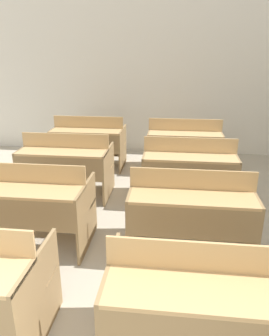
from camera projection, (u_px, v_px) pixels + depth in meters
The scene contains 8 objects.
wall_back at pixel (136, 79), 6.61m from camera, with size 7.16×0.06×3.01m.
bench_front_right at pixel (202, 304), 2.15m from camera, with size 1.27×0.77×0.94m.
bench_second_left at pixel (29, 204), 3.54m from camera, with size 1.27×0.77×0.94m.
bench_second_right at pixel (191, 211), 3.38m from camera, with size 1.27×0.77×0.94m.
bench_third_left at pixel (66, 164), 4.77m from camera, with size 1.27×0.77×0.94m.
bench_third_right at pixel (189, 169), 4.55m from camera, with size 1.27×0.77×0.94m.
bench_back_left at pixel (89, 141), 5.96m from camera, with size 1.27×0.77×0.94m.
bench_back_right at pixel (184, 144), 5.75m from camera, with size 1.27×0.77×0.94m.
Camera 1 is at (0.77, -0.35, 2.07)m, focal length 35.00 mm.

